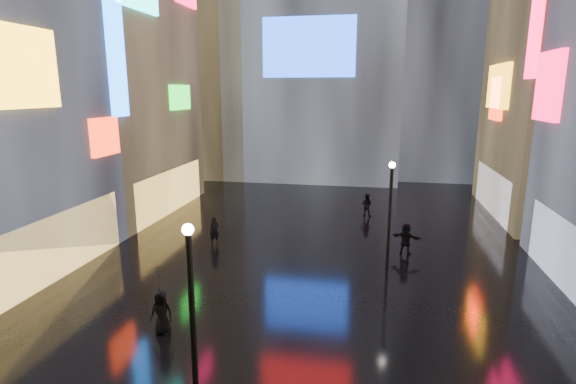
# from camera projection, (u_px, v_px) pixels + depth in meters

# --- Properties ---
(ground) EXTENTS (140.00, 140.00, 0.00)m
(ground) POSITION_uv_depth(u_px,v_px,m) (316.00, 250.00, 24.08)
(ground) COLOR black
(ground) RESTS_ON ground
(building_left_far) EXTENTS (10.28, 12.00, 22.00)m
(building_left_far) POSITION_uv_depth(u_px,v_px,m) (95.00, 51.00, 30.35)
(building_left_far) COLOR black
(building_left_far) RESTS_ON ground
(tower_flank_right) EXTENTS (12.00, 12.00, 34.00)m
(tower_flank_right) POSITION_uv_depth(u_px,v_px,m) (445.00, 0.00, 43.57)
(tower_flank_right) COLOR black
(tower_flank_right) RESTS_ON ground
(tower_flank_left) EXTENTS (10.00, 10.00, 26.00)m
(tower_flank_left) POSITION_uv_depth(u_px,v_px,m) (207.00, 43.00, 44.86)
(tower_flank_left) COLOR black
(tower_flank_left) RESTS_ON ground
(lamp_near) EXTENTS (0.30, 0.30, 5.20)m
(lamp_near) POSITION_uv_depth(u_px,v_px,m) (192.00, 308.00, 11.48)
(lamp_near) COLOR black
(lamp_near) RESTS_ON ground
(lamp_far) EXTENTS (0.30, 0.30, 5.20)m
(lamp_far) POSITION_uv_depth(u_px,v_px,m) (390.00, 209.00, 21.03)
(lamp_far) COLOR black
(lamp_far) RESTS_ON ground
(pedestrian_4) EXTENTS (0.82, 0.57, 1.60)m
(pedestrian_4) POSITION_uv_depth(u_px,v_px,m) (162.00, 312.00, 15.71)
(pedestrian_4) COLOR black
(pedestrian_4) RESTS_ON ground
(pedestrian_5) EXTENTS (1.61, 0.94, 1.65)m
(pedestrian_5) POSITION_uv_depth(u_px,v_px,m) (406.00, 239.00, 23.42)
(pedestrian_5) COLOR black
(pedestrian_5) RESTS_ON ground
(pedestrian_6) EXTENTS (0.67, 0.61, 1.54)m
(pedestrian_6) POSITION_uv_depth(u_px,v_px,m) (214.00, 231.00, 24.97)
(pedestrian_6) COLOR black
(pedestrian_6) RESTS_ON ground
(pedestrian_7) EXTENTS (0.86, 0.73, 1.55)m
(pedestrian_7) POSITION_uv_depth(u_px,v_px,m) (366.00, 205.00, 30.55)
(pedestrian_7) COLOR black
(pedestrian_7) RESTS_ON ground
(umbrella_2) EXTENTS (1.20, 1.18, 0.93)m
(umbrella_2) POSITION_uv_depth(u_px,v_px,m) (159.00, 279.00, 15.43)
(umbrella_2) COLOR black
(umbrella_2) RESTS_ON pedestrian_4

